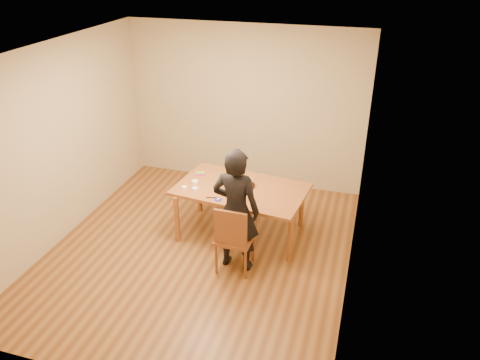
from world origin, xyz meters
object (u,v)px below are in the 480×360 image
(cake_plate, at_px, (244,185))
(person, at_px, (236,211))
(cake, at_px, (244,182))
(dining_chair, at_px, (235,238))
(dining_table, at_px, (241,189))

(cake_plate, height_order, person, person)
(cake_plate, xyz_separation_m, cake, (-0.00, 0.00, 0.05))
(dining_chair, xyz_separation_m, cake, (-0.13, 0.83, 0.36))
(dining_chair, bearing_deg, cake, 100.44)
(dining_table, relative_size, person, 1.07)
(cake, xyz_separation_m, person, (0.13, -0.79, 0.02))
(cake_plate, bearing_deg, dining_chair, -81.09)
(dining_chair, relative_size, cake, 1.88)
(cake, bearing_deg, cake_plate, 0.00)
(dining_chair, distance_m, person, 0.38)
(cake_plate, bearing_deg, dining_table, -109.28)
(dining_table, distance_m, person, 0.75)
(cake, bearing_deg, dining_chair, -81.09)
(person, bearing_deg, dining_table, -75.79)
(person, bearing_deg, cake, -78.00)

